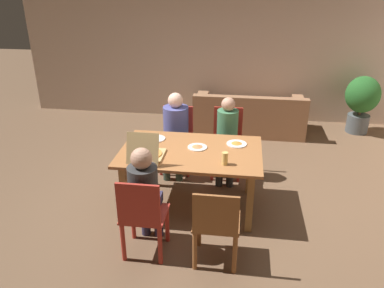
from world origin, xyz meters
name	(u,v)px	position (x,y,z in m)	size (l,w,h in m)	color
ground_plane	(191,205)	(0.00, 0.00, 0.00)	(20.00, 20.00, 0.00)	brown
back_wall	(215,48)	(0.00, 3.39, 1.39)	(7.61, 0.12, 2.77)	beige
dining_table	(191,158)	(0.00, 0.00, 0.67)	(1.68, 1.08, 0.77)	#A76839
chair_0	(142,216)	(-0.35, -0.99, 0.49)	(0.44, 0.42, 0.92)	#AC3025
person_0	(145,191)	(-0.35, -0.86, 0.70)	(0.30, 0.46, 1.19)	#302C47
chair_1	(227,140)	(0.39, 0.96, 0.51)	(0.43, 0.43, 0.97)	#A82920
person_1	(227,134)	(0.39, 0.80, 0.68)	(0.29, 0.52, 1.17)	#333536
chair_2	(177,135)	(-0.35, 1.01, 0.53)	(0.46, 0.42, 0.94)	#B8322B
person_2	(175,127)	(-0.35, 0.87, 0.71)	(0.36, 0.54, 1.19)	#344436
chair_3	(216,225)	(0.39, -1.01, 0.47)	(0.45, 0.43, 0.88)	brown
pizza_box_0	(147,153)	(-0.46, -0.26, 0.82)	(0.36, 0.46, 0.36)	tan
plate_0	(237,144)	(0.53, 0.25, 0.78)	(0.25, 0.25, 0.03)	white
plate_1	(197,147)	(0.07, 0.09, 0.78)	(0.23, 0.23, 0.03)	white
plate_2	(155,139)	(-0.49, 0.27, 0.78)	(0.25, 0.25, 0.01)	white
drinking_glass_0	(131,142)	(-0.73, -0.01, 0.83)	(0.07, 0.07, 0.13)	silver
drinking_glass_1	(225,158)	(0.42, -0.31, 0.84)	(0.07, 0.07, 0.14)	#E6C168
couch	(249,117)	(0.71, 2.62, 0.28)	(1.99, 0.91, 0.76)	#9A6C4B
potted_plant	(362,100)	(2.71, 2.86, 0.62)	(0.60, 0.60, 1.05)	#4E5558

